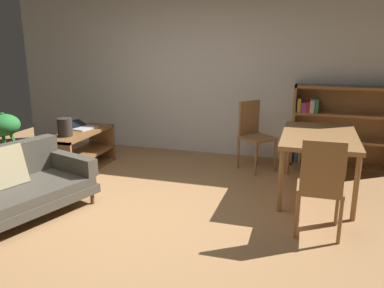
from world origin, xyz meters
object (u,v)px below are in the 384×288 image
(desk_speaker, at_px, (65,127))
(bookshelf, at_px, (335,127))
(dining_chair_far, at_px, (254,132))
(media_console, at_px, (82,152))
(potted_floor_plant, at_px, (5,136))
(dining_table, at_px, (319,140))
(open_laptop, at_px, (81,127))
(dining_chair_near, at_px, (321,183))

(desk_speaker, distance_m, bookshelf, 3.87)
(desk_speaker, relative_size, dining_chair_far, 0.25)
(media_console, height_order, potted_floor_plant, potted_floor_plant)
(media_console, distance_m, dining_table, 3.26)
(dining_table, bearing_deg, media_console, -179.67)
(open_laptop, xyz_separation_m, dining_chair_far, (2.46, 0.60, -0.05))
(potted_floor_plant, height_order, dining_table, potted_floor_plant)
(dining_table, height_order, bookshelf, bookshelf)
(desk_speaker, relative_size, potted_floor_plant, 0.29)
(desk_speaker, height_order, dining_chair_far, dining_chair_far)
(media_console, bearing_deg, dining_table, 0.33)
(potted_floor_plant, bearing_deg, bookshelf, 18.78)
(potted_floor_plant, bearing_deg, dining_chair_far, 17.16)
(bookshelf, bearing_deg, dining_chair_near, -95.89)
(dining_table, bearing_deg, desk_speaker, -174.47)
(open_laptop, relative_size, potted_floor_plant, 0.55)
(media_console, bearing_deg, dining_chair_far, 18.61)
(media_console, bearing_deg, bookshelf, 20.24)
(dining_chair_near, height_order, bookshelf, bookshelf)
(open_laptop, distance_m, bookshelf, 3.75)
(media_console, height_order, dining_chair_near, dining_chair_near)
(desk_speaker, bearing_deg, open_laptop, 97.66)
(potted_floor_plant, distance_m, dining_table, 4.33)
(media_console, bearing_deg, desk_speaker, -97.14)
(media_console, relative_size, dining_table, 0.85)
(desk_speaker, bearing_deg, bookshelf, 24.19)
(media_console, xyz_separation_m, dining_chair_far, (2.36, 0.79, 0.27))
(dining_table, relative_size, bookshelf, 1.01)
(potted_floor_plant, relative_size, dining_chair_near, 0.87)
(open_laptop, relative_size, dining_table, 0.33)
(dining_table, height_order, dining_chair_near, dining_chair_near)
(open_laptop, bearing_deg, potted_floor_plant, -154.77)
(desk_speaker, height_order, potted_floor_plant, potted_floor_plant)
(dining_table, distance_m, dining_chair_near, 1.10)
(bookshelf, bearing_deg, media_console, -159.76)
(dining_chair_near, xyz_separation_m, dining_chair_far, (-0.89, 1.86, 0.01))
(open_laptop, bearing_deg, dining_chair_far, 13.72)
(desk_speaker, distance_m, potted_floor_plant, 1.06)
(media_console, height_order, open_laptop, open_laptop)
(bookshelf, bearing_deg, dining_table, -101.29)
(desk_speaker, bearing_deg, potted_floor_plant, 178.32)
(desk_speaker, xyz_separation_m, dining_chair_near, (3.28, -0.77, -0.16))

